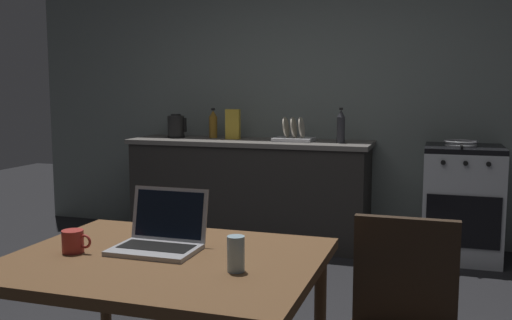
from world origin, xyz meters
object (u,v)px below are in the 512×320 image
Objects in this scene: bottle at (341,126)px; frying_pan at (461,143)px; electric_kettle at (176,127)px; laptop at (160,238)px; dining_table at (165,276)px; coffee_mug at (73,241)px; bottle_b at (213,124)px; cereal_box at (233,124)px; stove_oven at (462,203)px; dish_rack at (294,136)px; drinking_glass at (236,254)px.

bottle reaches higher than frying_pan.
laptop is at bearing -65.63° from electric_kettle.
dining_table is 9.49× the size of coffee_mug.
cereal_box is at bearing -15.58° from bottle_b.
laptop is at bearing -71.87° from bottle_b.
stove_oven is 2.59m from electric_kettle.
electric_kettle is 0.65× the size of dish_rack.
cereal_box is at bearing 98.76° from coffee_mug.
dish_rack is 0.79m from bottle_b.
bottle reaches higher than drinking_glass.
coffee_mug is (-0.29, -0.14, -0.00)m from laptop.
dish_rack is at bearing 173.17° from bottle.
coffee_mug is 0.35× the size of dish_rack.
dining_table is 3.01m from dish_rack.
coffee_mug is 3.21m from bottle_b.
frying_pan is at bearing 69.26° from dining_table.
laptop is 3.15m from bottle_b.
dish_rack is (-0.25, 2.98, 0.28)m from dining_table.
dining_table is 3.56× the size of laptop.
dish_rack is (-0.42, 0.05, -0.09)m from bottle.
bottle reaches higher than dish_rack.
stove_oven is 3.09× the size of bottle.
coffee_mug is (-1.47, -3.01, -0.14)m from frying_pan.
laptop is 1.08× the size of bottle.
electric_kettle is at bearing 179.36° from frying_pan.
stove_oven is 2.06m from cereal_box.
bottle reaches higher than dining_table.
frying_pan is (2.49, -0.03, -0.08)m from electric_kettle.
dish_rack reaches higher than frying_pan.
bottle is 0.96m from frying_pan.
frying_pan reaches higher than stove_oven.
bottle_b is (-0.98, 2.98, 0.24)m from laptop.
laptop reaches higher than drinking_glass.
drinking_glass is (0.31, -0.08, 0.14)m from dining_table.
stove_oven is 7.62× the size of coffee_mug.
cereal_box is (-1.13, 3.09, 0.23)m from drinking_glass.
bottle is at bearing -6.17° from bottle_b.
drinking_glass is at bearing -14.88° from dining_table.
stove_oven is at bearing 59.39° from laptop.
drinking_glass is at bearing -79.61° from dish_rack.
electric_kettle is 0.51× the size of frying_pan.
bottle is 3.05m from coffee_mug.
cereal_box reaches higher than laptop.
frying_pan is (1.12, 2.96, 0.26)m from dining_table.
stove_oven is at bearing 74.69° from drinking_glass.
stove_oven is at bearing -0.65° from cereal_box.
drinking_glass is 0.45× the size of bottle_b.
bottle_b is at bearing 177.84° from stove_oven.
dining_table is 4.15× the size of bottle_b.
bottle is at bearing -1.86° from electric_kettle.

